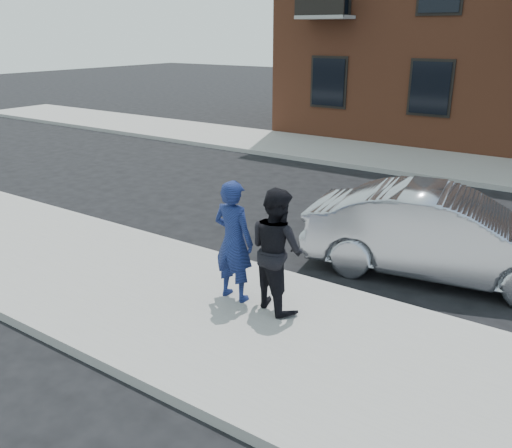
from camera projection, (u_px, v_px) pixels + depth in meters
The scene contains 6 objects.
ground at pixel (379, 369), 6.79m from camera, with size 100.00×100.00×0.00m, color black.
near_sidewalk at pixel (371, 374), 6.57m from camera, with size 50.00×3.50×0.15m, color gray.
near_curb at pixel (420, 314), 7.97m from camera, with size 50.00×0.10×0.15m, color #999691.
silver_sedan at pixel (444, 234), 9.14m from camera, with size 1.61×4.61×1.52m, color #999BA3.
man_hoodie at pixel (234, 241), 7.99m from camera, with size 0.69×0.52×1.85m.
man_peacoat at pixel (277, 249), 7.73m from camera, with size 1.07×0.96×1.82m.
Camera 1 is at (2.00, -5.64, 4.00)m, focal length 38.00 mm.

